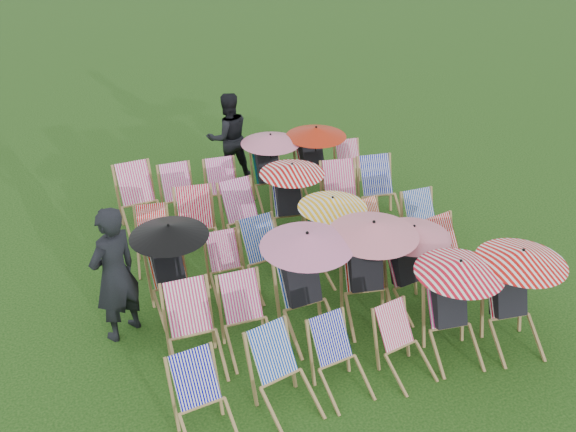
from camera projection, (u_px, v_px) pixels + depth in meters
name	position (u px, v px, depth m)	size (l,w,h in m)	color
ground	(302.00, 279.00, 9.61)	(100.00, 100.00, 0.00)	black
deckchair_0	(204.00, 404.00, 6.87)	(0.67, 0.87, 0.89)	olive
deckchair_1	(285.00, 376.00, 7.21)	(0.77, 0.95, 0.92)	olive
deckchair_2	(341.00, 360.00, 7.48)	(0.65, 0.84, 0.85)	olive
deckchair_3	(405.00, 345.00, 7.73)	(0.66, 0.83, 0.82)	olive
deckchair_4	(455.00, 307.00, 7.92)	(1.10, 1.16, 1.30)	olive
deckchair_5	(515.00, 297.00, 8.08)	(1.12, 1.19, 1.33)	olive
deckchair_6	(194.00, 332.00, 7.80)	(0.68, 0.93, 0.99)	olive
deckchair_7	(247.00, 319.00, 8.07)	(0.64, 0.87, 0.93)	olive
deckchair_8	(307.00, 283.00, 8.24)	(1.21, 1.27, 1.43)	olive
deckchair_9	(370.00, 270.00, 8.49)	(1.20, 1.28, 1.42)	olive
deckchair_10	(412.00, 266.00, 8.77)	(1.03, 1.10, 1.22)	olive
deckchair_11	(453.00, 260.00, 9.13)	(0.81, 1.02, 1.01)	olive
deckchair_12	(171.00, 267.00, 8.70)	(1.07, 1.13, 1.27)	olive
deckchair_13	(228.00, 268.00, 9.14)	(0.56, 0.77, 0.82)	olive
deckchair_14	(268.00, 258.00, 9.24)	(0.72, 0.94, 0.95)	olive
deckchair_15	(333.00, 235.00, 9.48)	(1.02, 1.11, 1.21)	olive
deckchair_16	(377.00, 235.00, 9.84)	(0.72, 0.91, 0.89)	olive
deckchair_17	(427.00, 227.00, 10.02)	(0.63, 0.87, 0.92)	olive
deckchair_18	(153.00, 240.00, 9.74)	(0.69, 0.87, 0.85)	olive
deckchair_19	(197.00, 227.00, 9.94)	(0.79, 1.01, 1.00)	olive
deckchair_20	(246.00, 217.00, 10.20)	(0.74, 0.96, 0.98)	olive
deckchair_21	(291.00, 200.00, 10.36)	(1.05, 1.12, 1.25)	olive
deckchair_22	(343.00, 198.00, 10.72)	(0.84, 1.04, 1.02)	olive
deckchair_23	(381.00, 192.00, 10.92)	(0.79, 1.01, 1.01)	olive
deckchair_24	(140.00, 200.00, 10.65)	(0.73, 0.98, 1.02)	olive
deckchair_25	(180.00, 197.00, 10.83)	(0.64, 0.87, 0.93)	olive
deckchair_26	(224.00, 191.00, 11.05)	(0.68, 0.89, 0.92)	olive
deckchair_27	(270.00, 168.00, 11.39)	(1.05, 1.10, 1.25)	olive
deckchair_28	(316.00, 161.00, 11.57)	(1.09, 1.14, 1.29)	olive
deckchair_29	(352.00, 167.00, 11.98)	(0.62, 0.81, 0.82)	olive
person_left	(115.00, 274.00, 8.07)	(0.69, 0.45, 1.90)	black
person_rear	(228.00, 137.00, 12.05)	(0.84, 0.65, 1.73)	black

